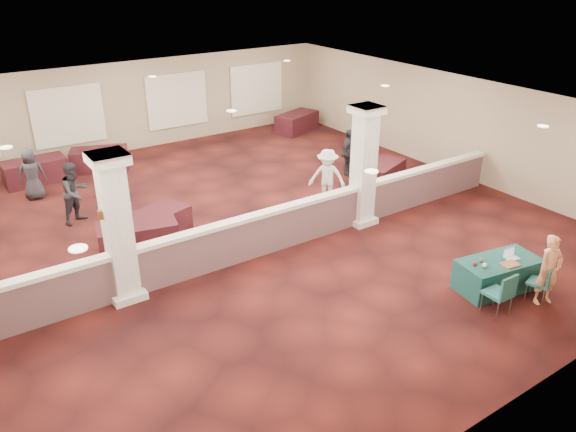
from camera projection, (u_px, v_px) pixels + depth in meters
ground at (236, 229)px, 14.81m from camera, size 16.00×16.00×0.00m
wall_back at (125, 107)px, 20.13m from camera, size 16.00×0.04×3.20m
wall_front at (503, 334)px, 8.14m from camera, size 16.00×0.04×3.20m
wall_right at (450, 124)px, 18.21m from camera, size 0.04×16.00×3.20m
ceiling at (231, 110)px, 13.46m from camera, size 16.00×16.00×0.02m
partition_wall at (266, 231)px, 13.45m from camera, size 15.60×0.28×1.10m
column_left at (117, 228)px, 11.21m from camera, size 0.72×0.72×3.20m
column_right at (364, 165)px, 14.52m from camera, size 0.72×0.72×3.20m
sconce_left at (101, 214)px, 10.92m from camera, size 0.12×0.12×0.18m
sconce_right at (129, 208)px, 11.20m from camera, size 0.12×0.12×0.18m
near_table at (498, 274)px, 12.09m from camera, size 1.90×1.17×0.68m
conf_chair_main at (544, 280)px, 11.56m from camera, size 0.52×0.53×0.84m
conf_chair_side at (502, 291)px, 11.06m from camera, size 0.49×0.50×0.95m
woman at (549, 270)px, 11.41m from camera, size 0.63×0.50×1.53m
far_table_front_left at (138, 237)px, 13.58m from camera, size 2.02×1.32×0.75m
far_table_front_center at (154, 226)px, 14.13m from camera, size 2.03×1.46×0.74m
far_table_front_right at (383, 173)px, 17.69m from camera, size 1.82×1.35×0.66m
far_table_back_left at (35, 171)px, 17.69m from camera, size 1.89×0.98×0.76m
far_table_back_center at (100, 160)px, 18.73m from camera, size 2.02×1.51×0.74m
far_table_back_right at (297, 122)px, 22.83m from camera, size 2.05×1.47×0.75m
attendee_a at (75, 193)px, 14.91m from camera, size 0.93×0.78×1.69m
attendee_b at (327, 177)px, 15.99m from camera, size 1.07×1.11×1.65m
attendee_c at (348, 152)px, 18.17m from camera, size 1.00×0.77×1.53m
attendee_d at (32, 174)px, 16.38m from camera, size 0.82×0.55×1.53m
laptop_base at (512, 258)px, 12.01m from camera, size 0.34×0.26×0.02m
laptop_screen at (509, 251)px, 12.05m from camera, size 0.31×0.06×0.21m
screen_glow at (509, 252)px, 12.05m from camera, size 0.28×0.05×0.18m
knitting at (510, 264)px, 11.77m from camera, size 0.41×0.34×0.03m
yarn_cream at (485, 265)px, 11.65m from camera, size 0.10×0.10×0.10m
yarn_red at (475, 264)px, 11.72m from camera, size 0.09×0.09×0.09m
yarn_grey at (481, 260)px, 11.86m from camera, size 0.10×0.10×0.10m
scissors at (531, 260)px, 11.96m from camera, size 0.12×0.05×0.01m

